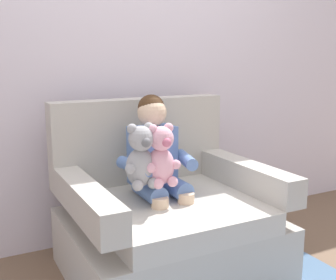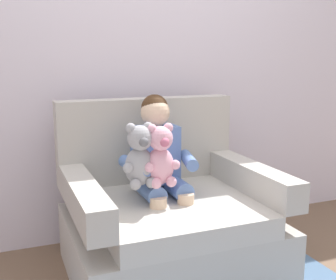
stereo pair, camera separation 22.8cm
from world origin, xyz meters
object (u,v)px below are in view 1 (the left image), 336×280
plush_pink (161,157)px  armchair (166,220)px  plush_grey (141,158)px  seated_child (157,160)px

plush_pink → armchair: bearing=47.2°
plush_grey → plush_pink: (0.11, -0.02, -0.00)m
plush_pink → seated_child: bearing=65.1°
seated_child → plush_grey: seated_child is taller
seated_child → plush_grey: 0.21m
plush_grey → plush_pink: plush_grey is taller
armchair → plush_grey: (-0.19, -0.09, 0.42)m
armchair → seated_child: size_ratio=1.38×
seated_child → plush_pink: 0.17m
armchair → seated_child: bearing=132.7°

